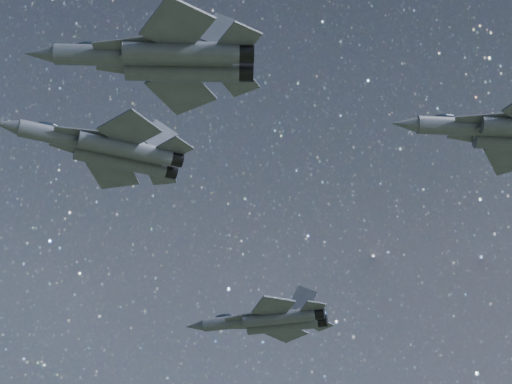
{
  "coord_description": "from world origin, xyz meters",
  "views": [
    {
      "loc": [
        -2.2,
        -59.18,
        104.19
      ],
      "look_at": [
        1.85,
        -0.78,
        144.73
      ],
      "focal_mm": 60.0,
      "sensor_mm": 36.0,
      "label": 1
    }
  ],
  "objects": [
    {
      "name": "jet_slot",
      "position": [
        22.04,
        -6.8,
        147.56
      ],
      "size": [
        16.64,
        11.9,
        4.26
      ],
      "rotation": [
        0.0,
        0.0,
        -0.0
      ],
      "color": "#383C47"
    },
    {
      "name": "jet_right",
      "position": [
        -5.4,
        -18.34,
        142.76
      ],
      "size": [
        15.52,
        11.01,
        3.94
      ],
      "rotation": [
        0.0,
        0.0,
        -0.04
      ],
      "color": "#383C47"
    },
    {
      "name": "jet_left",
      "position": [
        5.01,
        24.04,
        145.21
      ],
      "size": [
        16.35,
        11.02,
        4.12
      ],
      "rotation": [
        0.0,
        0.0,
        -0.29
      ],
      "color": "#383C47"
    },
    {
      "name": "jet_lead",
      "position": [
        -10.59,
        -2.08,
        147.63
      ],
      "size": [
        16.44,
        11.12,
        4.14
      ],
      "rotation": [
        0.0,
        0.0,
        0.28
      ],
      "color": "#383C47"
    }
  ]
}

